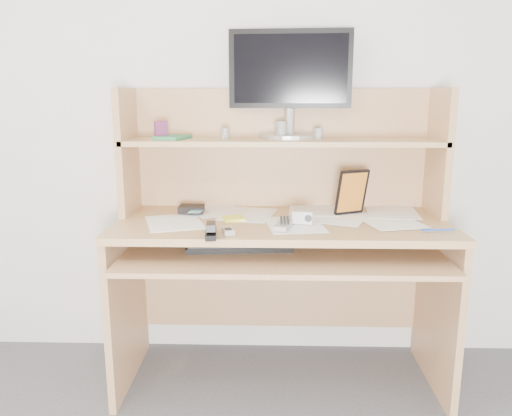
{
  "coord_description": "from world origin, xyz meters",
  "views": [
    {
      "loc": [
        -0.05,
        -0.58,
        1.26
      ],
      "look_at": [
        -0.11,
        1.43,
        0.81
      ],
      "focal_mm": 35.0,
      "sensor_mm": 36.0,
      "label": 1
    }
  ],
  "objects_px": {
    "keyboard": "(239,245)",
    "tv_remote": "(285,224)",
    "game_case": "(352,192)",
    "monitor": "(290,81)",
    "desk": "(281,228)"
  },
  "relations": [
    {
      "from": "keyboard",
      "to": "tv_remote",
      "type": "distance_m",
      "value": 0.21
    },
    {
      "from": "game_case",
      "to": "monitor",
      "type": "xyz_separation_m",
      "value": [
        -0.27,
        0.15,
        0.48
      ]
    },
    {
      "from": "desk",
      "to": "game_case",
      "type": "height_order",
      "value": "desk"
    },
    {
      "from": "desk",
      "to": "game_case",
      "type": "xyz_separation_m",
      "value": [
        0.31,
        0.01,
        0.16
      ]
    },
    {
      "from": "tv_remote",
      "to": "monitor",
      "type": "xyz_separation_m",
      "value": [
        0.03,
        0.35,
        0.57
      ]
    },
    {
      "from": "game_case",
      "to": "desk",
      "type": "bearing_deg",
      "value": 156.2
    },
    {
      "from": "keyboard",
      "to": "game_case",
      "type": "distance_m",
      "value": 0.55
    },
    {
      "from": "game_case",
      "to": "monitor",
      "type": "height_order",
      "value": "monitor"
    },
    {
      "from": "desk",
      "to": "keyboard",
      "type": "xyz_separation_m",
      "value": [
        -0.18,
        -0.16,
        -0.03
      ]
    },
    {
      "from": "game_case",
      "to": "monitor",
      "type": "distance_m",
      "value": 0.57
    },
    {
      "from": "desk",
      "to": "monitor",
      "type": "distance_m",
      "value": 0.66
    },
    {
      "from": "desk",
      "to": "monitor",
      "type": "height_order",
      "value": "monitor"
    },
    {
      "from": "keyboard",
      "to": "desk",
      "type": "bearing_deg",
      "value": 36.96
    },
    {
      "from": "desk",
      "to": "game_case",
      "type": "relative_size",
      "value": 6.98
    },
    {
      "from": "tv_remote",
      "to": "game_case",
      "type": "relative_size",
      "value": 0.93
    }
  ]
}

